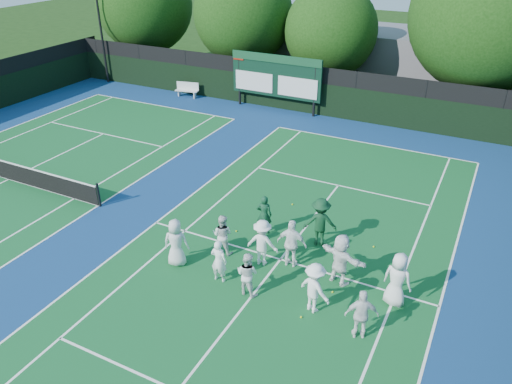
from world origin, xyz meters
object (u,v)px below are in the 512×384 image
at_px(tennis_net, 7,170).
at_px(coach_left, 264,215).
at_px(scoreboard, 276,76).
at_px(bench, 187,89).

distance_m(tennis_net, coach_left, 12.77).
distance_m(scoreboard, coach_left, 14.50).
xyz_separation_m(tennis_net, bench, (0.41, 14.37, 0.05)).
distance_m(scoreboard, bench, 6.79).
height_order(scoreboard, coach_left, scoreboard).
relative_size(scoreboard, bench, 3.65).
height_order(bench, coach_left, coach_left).
height_order(scoreboard, tennis_net, scoreboard).
bearing_deg(tennis_net, bench, 88.37).
bearing_deg(bench, scoreboard, 1.85).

